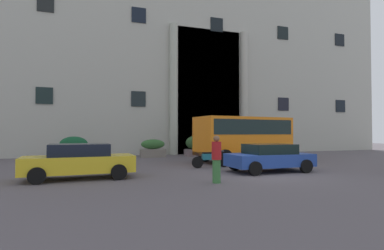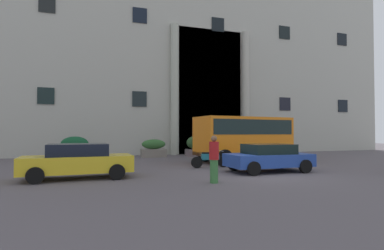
% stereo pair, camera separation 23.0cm
% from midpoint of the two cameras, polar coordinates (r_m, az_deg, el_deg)
% --- Properties ---
extents(ground_plane, '(80.00, 64.00, 0.12)m').
position_cam_midpoint_polar(ground_plane, '(13.93, 12.43, -9.32)').
color(ground_plane, '#564F54').
extents(office_building_facade, '(43.47, 9.60, 20.93)m').
position_cam_midpoint_polar(office_building_facade, '(31.36, -4.98, 14.49)').
color(office_building_facade, '#AAA99D').
rests_on(office_building_facade, ground_plane).
extents(orange_minibus, '(6.26, 3.28, 2.82)m').
position_cam_midpoint_polar(orange_minibus, '(19.61, 9.29, -1.94)').
color(orange_minibus, orange).
rests_on(orange_minibus, ground_plane).
extents(bus_stop_sign, '(0.44, 0.08, 2.42)m').
position_cam_midpoint_polar(bus_stop_sign, '(23.74, 17.48, -2.21)').
color(bus_stop_sign, olive).
rests_on(bus_stop_sign, ground_plane).
extents(hedge_planter_entrance_right, '(1.99, 0.95, 1.38)m').
position_cam_midpoint_polar(hedge_planter_entrance_right, '(25.26, 7.51, -4.13)').
color(hedge_planter_entrance_right, gray).
rests_on(hedge_planter_entrance_right, ground_plane).
extents(hedge_planter_far_east, '(1.55, 0.89, 1.48)m').
position_cam_midpoint_polar(hedge_planter_far_east, '(27.43, 16.21, -3.77)').
color(hedge_planter_far_east, gray).
rests_on(hedge_planter_far_east, ground_plane).
extents(hedge_planter_far_west, '(1.91, 0.71, 1.60)m').
position_cam_midpoint_polar(hedge_planter_far_west, '(22.32, -21.62, -4.13)').
color(hedge_planter_far_west, slate).
rests_on(hedge_planter_far_west, ground_plane).
extents(hedge_planter_west, '(1.87, 0.75, 1.35)m').
position_cam_midpoint_polar(hedge_planter_west, '(23.05, -7.64, -4.43)').
color(hedge_planter_west, slate).
rests_on(hedge_planter_west, ground_plane).
extents(hedge_planter_east, '(1.44, 0.87, 1.58)m').
position_cam_midpoint_polar(hedge_planter_east, '(23.92, 0.16, -4.06)').
color(hedge_planter_east, slate).
rests_on(hedge_planter_east, ground_plane).
extents(white_taxi_kerbside, '(4.32, 2.10, 1.41)m').
position_cam_midpoint_polar(white_taxi_kerbside, '(13.11, -20.89, -6.31)').
color(white_taxi_kerbside, gold).
rests_on(white_taxi_kerbside, ground_plane).
extents(parked_sedan_second, '(3.96, 2.11, 1.32)m').
position_cam_midpoint_polar(parked_sedan_second, '(14.92, 13.90, -5.91)').
color(parked_sedan_second, '#224199').
rests_on(parked_sedan_second, ground_plane).
extents(scooter_by_planter, '(2.09, 0.55, 0.89)m').
position_cam_midpoint_polar(scooter_by_planter, '(16.17, 2.99, -6.40)').
color(scooter_by_planter, black).
rests_on(scooter_by_planter, ground_plane).
extents(pedestrian_woman_with_bag, '(0.36, 0.36, 1.75)m').
position_cam_midpoint_polar(pedestrian_woman_with_bag, '(11.30, 4.04, -6.37)').
color(pedestrian_woman_with_bag, '#377038').
rests_on(pedestrian_woman_with_bag, ground_plane).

